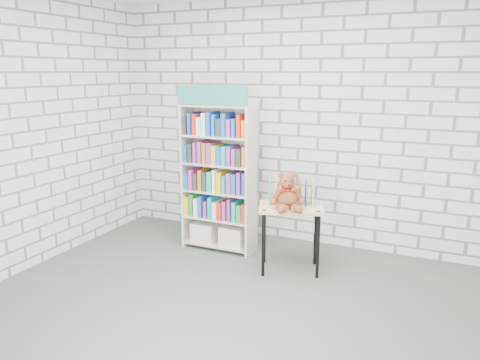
% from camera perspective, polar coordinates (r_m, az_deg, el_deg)
% --- Properties ---
extents(ground, '(4.50, 4.50, 0.00)m').
position_cam_1_polar(ground, '(4.08, -2.21, -16.08)').
color(ground, '#475144').
rests_on(ground, ground).
extents(room_shell, '(4.52, 4.02, 2.81)m').
position_cam_1_polar(room_shell, '(3.56, -2.47, 9.81)').
color(room_shell, silver).
rests_on(room_shell, ground).
extents(bookshelf, '(0.82, 0.32, 1.85)m').
position_cam_1_polar(bookshelf, '(5.21, -2.54, 0.42)').
color(bookshelf, beige).
rests_on(bookshelf, ground).
extents(display_table, '(0.74, 0.62, 0.68)m').
position_cam_1_polar(display_table, '(4.71, 6.20, -4.30)').
color(display_table, '#D3B77F').
rests_on(display_table, ground).
extents(table_books, '(0.48, 0.33, 0.26)m').
position_cam_1_polar(table_books, '(4.75, 6.25, -1.32)').
color(table_books, teal).
rests_on(table_books, display_table).
extents(teddy_bear, '(0.35, 0.33, 0.36)m').
position_cam_1_polar(teddy_bear, '(4.55, 5.78, -1.79)').
color(teddy_bear, brown).
rests_on(teddy_bear, display_table).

